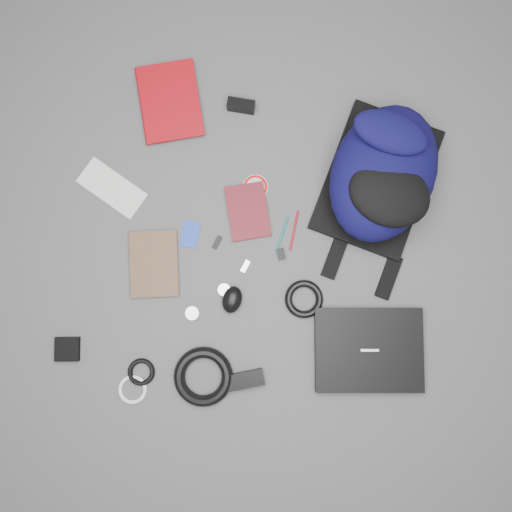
% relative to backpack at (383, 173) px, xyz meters
% --- Properties ---
extents(ground, '(4.00, 4.00, 0.00)m').
position_rel_backpack_xyz_m(ground, '(-0.36, -0.33, -0.11)').
color(ground, '#4F4F51').
rests_on(ground, ground).
extents(backpack, '(0.45, 0.58, 0.22)m').
position_rel_backpack_xyz_m(backpack, '(0.00, 0.00, 0.00)').
color(backpack, black).
rests_on(backpack, ground).
extents(laptop, '(0.40, 0.34, 0.04)m').
position_rel_backpack_xyz_m(laptop, '(0.07, -0.58, -0.09)').
color(laptop, black).
rests_on(laptop, ground).
extents(textbook_red, '(0.29, 0.33, 0.03)m').
position_rel_backpack_xyz_m(textbook_red, '(-0.86, 0.11, -0.09)').
color(textbook_red, maroon).
rests_on(textbook_red, ground).
extents(comic_book, '(0.21, 0.26, 0.02)m').
position_rel_backpack_xyz_m(comic_book, '(-0.78, -0.44, -0.10)').
color(comic_book, '#B4740C').
rests_on(comic_book, ground).
extents(envelope, '(0.26, 0.20, 0.00)m').
position_rel_backpack_xyz_m(envelope, '(-0.90, -0.19, -0.11)').
color(envelope, silver).
rests_on(envelope, ground).
extents(dvd_case, '(0.19, 0.23, 0.02)m').
position_rel_backpack_xyz_m(dvd_case, '(-0.42, -0.19, -0.10)').
color(dvd_case, '#490E14').
rests_on(dvd_case, ground).
extents(compact_camera, '(0.10, 0.04, 0.05)m').
position_rel_backpack_xyz_m(compact_camera, '(-0.51, 0.17, -0.08)').
color(compact_camera, black).
rests_on(compact_camera, ground).
extents(sticker_disc, '(0.11, 0.11, 0.00)m').
position_rel_backpack_xyz_m(sticker_disc, '(-0.41, -0.10, -0.11)').
color(sticker_disc, silver).
rests_on(sticker_disc, ground).
extents(pen_teal, '(0.03, 0.13, 0.01)m').
position_rel_backpack_xyz_m(pen_teal, '(-0.29, -0.24, -0.11)').
color(pen_teal, '#0B6267').
rests_on(pen_teal, ground).
extents(pen_red, '(0.01, 0.14, 0.01)m').
position_rel_backpack_xyz_m(pen_red, '(-0.25, -0.22, -0.10)').
color(pen_red, '#9F0C15').
rests_on(pen_red, ground).
extents(id_badge, '(0.06, 0.09, 0.00)m').
position_rel_backpack_xyz_m(id_badge, '(-0.60, -0.30, -0.11)').
color(id_badge, '#173AB3').
rests_on(id_badge, ground).
extents(usb_black, '(0.03, 0.05, 0.01)m').
position_rel_backpack_xyz_m(usb_black, '(-0.50, -0.31, -0.10)').
color(usb_black, black).
rests_on(usb_black, ground).
extents(usb_silver, '(0.03, 0.05, 0.01)m').
position_rel_backpack_xyz_m(usb_silver, '(-0.39, -0.37, -0.10)').
color(usb_silver, silver).
rests_on(usb_silver, ground).
extents(key_fob, '(0.04, 0.04, 0.01)m').
position_rel_backpack_xyz_m(key_fob, '(-0.28, -0.31, -0.10)').
color(key_fob, black).
rests_on(key_fob, ground).
extents(mouse, '(0.07, 0.10, 0.05)m').
position_rel_backpack_xyz_m(mouse, '(-0.42, -0.49, -0.08)').
color(mouse, black).
rests_on(mouse, ground).
extents(headphone_left, '(0.06, 0.06, 0.01)m').
position_rel_backpack_xyz_m(headphone_left, '(-0.54, -0.56, -0.10)').
color(headphone_left, '#A7A6A9').
rests_on(headphone_left, ground).
extents(headphone_right, '(0.06, 0.06, 0.01)m').
position_rel_backpack_xyz_m(headphone_right, '(-0.45, -0.47, -0.10)').
color(headphone_right, silver).
rests_on(headphone_right, ground).
extents(cable_coil, '(0.17, 0.17, 0.03)m').
position_rel_backpack_xyz_m(cable_coil, '(-0.18, -0.45, -0.10)').
color(cable_coil, black).
rests_on(cable_coil, ground).
extents(power_brick, '(0.14, 0.10, 0.03)m').
position_rel_backpack_xyz_m(power_brick, '(-0.33, -0.75, -0.09)').
color(power_brick, black).
rests_on(power_brick, ground).
extents(power_cord_coil, '(0.25, 0.25, 0.04)m').
position_rel_backpack_xyz_m(power_cord_coil, '(-0.47, -0.76, -0.09)').
color(power_cord_coil, black).
rests_on(power_cord_coil, ground).
extents(pouch, '(0.09, 0.09, 0.02)m').
position_rel_backpack_xyz_m(pouch, '(-0.94, -0.76, -0.10)').
color(pouch, black).
rests_on(pouch, ground).
extents(earbud_coil, '(0.11, 0.11, 0.02)m').
position_rel_backpack_xyz_m(earbud_coil, '(-0.67, -0.79, -0.10)').
color(earbud_coil, black).
rests_on(earbud_coil, ground).
extents(white_cable_coil, '(0.11, 0.11, 0.01)m').
position_rel_backpack_xyz_m(white_cable_coil, '(-0.69, -0.85, -0.10)').
color(white_cable_coil, white).
rests_on(white_cable_coil, ground).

